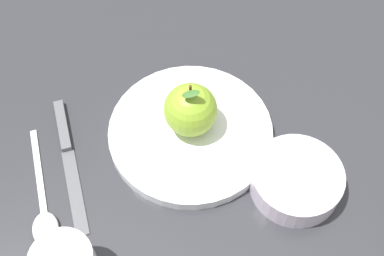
{
  "coord_description": "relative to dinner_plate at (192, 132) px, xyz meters",
  "views": [
    {
      "loc": [
        0.4,
        -0.0,
        0.61
      ],
      "look_at": [
        0.01,
        0.02,
        0.02
      ],
      "focal_mm": 46.62,
      "sensor_mm": 36.0,
      "label": 1
    }
  ],
  "objects": [
    {
      "name": "side_bowl",
      "position": [
        0.09,
        0.14,
        0.01
      ],
      "size": [
        0.12,
        0.12,
        0.04
      ],
      "color": "silver",
      "rests_on": "ground_plane"
    },
    {
      "name": "apple",
      "position": [
        -0.01,
        0.0,
        0.04
      ],
      "size": [
        0.08,
        0.08,
        0.09
      ],
      "color": "#8CB22D",
      "rests_on": "dinner_plate"
    },
    {
      "name": "knife",
      "position": [
        0.02,
        -0.18,
        -0.01
      ],
      "size": [
        0.22,
        0.06,
        0.01
      ],
      "color": "#59595E",
      "rests_on": "ground_plane"
    },
    {
      "name": "spoon",
      "position": [
        0.11,
        -0.2,
        -0.0
      ],
      "size": [
        0.18,
        0.06,
        0.01
      ],
      "color": "silver",
      "rests_on": "ground_plane"
    },
    {
      "name": "dinner_plate",
      "position": [
        0.0,
        0.0,
        0.0
      ],
      "size": [
        0.24,
        0.24,
        0.02
      ],
      "color": "white",
      "rests_on": "ground_plane"
    },
    {
      "name": "ground_plane",
      "position": [
        -0.01,
        -0.02,
        -0.01
      ],
      "size": [
        2.4,
        2.4,
        0.0
      ],
      "primitive_type": "plane",
      "color": "#2D2D33"
    }
  ]
}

